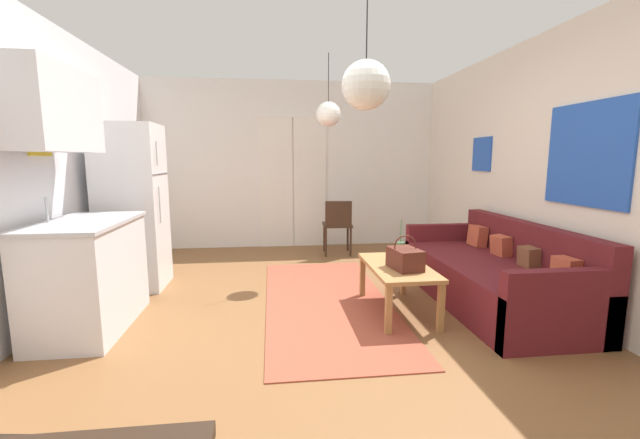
{
  "coord_description": "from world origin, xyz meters",
  "views": [
    {
      "loc": [
        -0.35,
        -3.05,
        1.41
      ],
      "look_at": [
        0.19,
        1.4,
        0.73
      ],
      "focal_mm": 22.56,
      "sensor_mm": 36.0,
      "label": 1
    }
  ],
  "objects": [
    {
      "name": "ground_plane",
      "position": [
        0.0,
        0.0,
        -0.05
      ],
      "size": [
        5.11,
        7.35,
        0.1
      ],
      "primitive_type": "cube",
      "color": "brown"
    },
    {
      "name": "wall_back",
      "position": [
        -0.0,
        3.42,
        1.29
      ],
      "size": [
        4.71,
        0.13,
        2.6
      ],
      "color": "white",
      "rests_on": "ground_plane"
    },
    {
      "name": "wall_right",
      "position": [
        2.31,
        0.0,
        1.3
      ],
      "size": [
        0.12,
        6.95,
        2.6
      ],
      "color": "silver",
      "rests_on": "ground_plane"
    },
    {
      "name": "area_rug",
      "position": [
        0.18,
        0.74,
        0.01
      ],
      "size": [
        1.19,
        2.84,
        0.01
      ],
      "primitive_type": "cube",
      "color": "#9E4733",
      "rests_on": "ground_plane"
    },
    {
      "name": "couch",
      "position": [
        1.81,
        0.51,
        0.26
      ],
      "size": [
        0.94,
        2.13,
        0.79
      ],
      "color": "#5B191E",
      "rests_on": "ground_plane"
    },
    {
      "name": "coffee_table",
      "position": [
        0.78,
        0.4,
        0.39
      ],
      "size": [
        0.52,
        1.01,
        0.45
      ],
      "color": "#A87542",
      "rests_on": "ground_plane"
    },
    {
      "name": "bamboo_vase",
      "position": [
        0.88,
        0.62,
        0.53
      ],
      "size": [
        0.08,
        0.08,
        0.38
      ],
      "color": "#47704C",
      "rests_on": "coffee_table"
    },
    {
      "name": "handbag",
      "position": [
        0.8,
        0.27,
        0.54
      ],
      "size": [
        0.27,
        0.35,
        0.3
      ],
      "color": "#512319",
      "rests_on": "coffee_table"
    },
    {
      "name": "refrigerator",
      "position": [
        -1.85,
        1.48,
        0.89
      ],
      "size": [
        0.65,
        0.61,
        1.77
      ],
      "color": "white",
      "rests_on": "ground_plane"
    },
    {
      "name": "kitchen_counter",
      "position": [
        -1.9,
        0.38,
        0.79
      ],
      "size": [
        0.63,
        1.14,
        2.11
      ],
      "color": "silver",
      "rests_on": "ground_plane"
    },
    {
      "name": "accent_chair",
      "position": [
        0.6,
        2.67,
        0.47
      ],
      "size": [
        0.45,
        0.43,
        0.81
      ],
      "rotation": [
        0.0,
        0.0,
        3.08
      ],
      "color": "#382619",
      "rests_on": "ground_plane"
    },
    {
      "name": "pendant_lamp_near",
      "position": [
        0.21,
        -0.64,
        1.83
      ],
      "size": [
        0.29,
        0.29,
        0.91
      ],
      "color": "black"
    },
    {
      "name": "pendant_lamp_far",
      "position": [
        0.33,
        1.72,
        1.92
      ],
      "size": [
        0.29,
        0.29,
        0.83
      ],
      "color": "black"
    }
  ]
}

